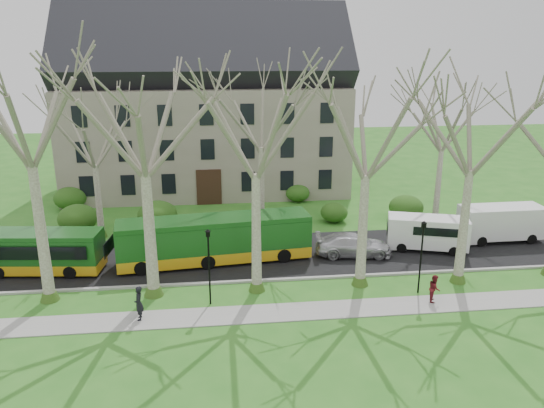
{
  "coord_description": "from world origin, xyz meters",
  "views": [
    {
      "loc": [
        -5.64,
        -27.78,
        13.97
      ],
      "look_at": [
        -2.09,
        3.0,
        4.46
      ],
      "focal_mm": 35.0,
      "sensor_mm": 36.0,
      "label": 1
    }
  ],
  "objects_px": {
    "bus_lead": "(13,251)",
    "sedan": "(353,245)",
    "bus_follow": "(215,239)",
    "pedestrian_a": "(139,303)",
    "van_b": "(501,224)",
    "pedestrian_b": "(434,288)",
    "van_a": "(427,234)"
  },
  "relations": [
    {
      "from": "bus_follow",
      "to": "pedestrian_b",
      "type": "xyz_separation_m",
      "value": [
        12.05,
        -7.07,
        -0.78
      ]
    },
    {
      "from": "sedan",
      "to": "van_a",
      "type": "relative_size",
      "value": 0.95
    },
    {
      "from": "van_a",
      "to": "pedestrian_a",
      "type": "distance_m",
      "value": 20.2
    },
    {
      "from": "van_a",
      "to": "pedestrian_b",
      "type": "relative_size",
      "value": 3.45
    },
    {
      "from": "bus_lead",
      "to": "sedan",
      "type": "height_order",
      "value": "bus_lead"
    },
    {
      "from": "bus_lead",
      "to": "pedestrian_b",
      "type": "xyz_separation_m",
      "value": [
        24.62,
        -6.85,
        -0.59
      ]
    },
    {
      "from": "van_b",
      "to": "pedestrian_b",
      "type": "relative_size",
      "value": 3.78
    },
    {
      "from": "van_a",
      "to": "van_b",
      "type": "xyz_separation_m",
      "value": [
        5.99,
        1.1,
        0.11
      ]
    },
    {
      "from": "pedestrian_a",
      "to": "pedestrian_b",
      "type": "height_order",
      "value": "pedestrian_a"
    },
    {
      "from": "van_a",
      "to": "pedestrian_b",
      "type": "xyz_separation_m",
      "value": [
        -2.61,
        -7.46,
        -0.39
      ]
    },
    {
      "from": "bus_follow",
      "to": "sedan",
      "type": "bearing_deg",
      "value": -6.72
    },
    {
      "from": "bus_follow",
      "to": "pedestrian_b",
      "type": "relative_size",
      "value": 7.97
    },
    {
      "from": "bus_follow",
      "to": "pedestrian_b",
      "type": "distance_m",
      "value": 13.99
    },
    {
      "from": "van_b",
      "to": "bus_lead",
      "type": "bearing_deg",
      "value": -177.69
    },
    {
      "from": "pedestrian_b",
      "to": "van_b",
      "type": "bearing_deg",
      "value": -25.73
    },
    {
      "from": "bus_follow",
      "to": "pedestrian_a",
      "type": "distance_m",
      "value": 8.34
    },
    {
      "from": "van_a",
      "to": "sedan",
      "type": "bearing_deg",
      "value": -157.94
    },
    {
      "from": "bus_follow",
      "to": "bus_lead",
      "type": "bearing_deg",
      "value": 174.7
    },
    {
      "from": "sedan",
      "to": "pedestrian_b",
      "type": "height_order",
      "value": "pedestrian_b"
    },
    {
      "from": "bus_follow",
      "to": "pedestrian_a",
      "type": "height_order",
      "value": "bus_follow"
    },
    {
      "from": "van_a",
      "to": "pedestrian_b",
      "type": "height_order",
      "value": "van_a"
    },
    {
      "from": "van_b",
      "to": "pedestrian_a",
      "type": "height_order",
      "value": "van_b"
    },
    {
      "from": "bus_lead",
      "to": "pedestrian_a",
      "type": "height_order",
      "value": "bus_lead"
    },
    {
      "from": "bus_lead",
      "to": "bus_follow",
      "type": "distance_m",
      "value": 12.57
    },
    {
      "from": "sedan",
      "to": "van_b",
      "type": "height_order",
      "value": "van_b"
    },
    {
      "from": "bus_follow",
      "to": "van_b",
      "type": "height_order",
      "value": "bus_follow"
    },
    {
      "from": "bus_follow",
      "to": "van_b",
      "type": "xyz_separation_m",
      "value": [
        20.64,
        1.48,
        -0.27
      ]
    },
    {
      "from": "sedan",
      "to": "bus_lead",
      "type": "bearing_deg",
      "value": 97.13
    },
    {
      "from": "van_b",
      "to": "pedestrian_a",
      "type": "bearing_deg",
      "value": -161.13
    },
    {
      "from": "pedestrian_a",
      "to": "van_b",
      "type": "bearing_deg",
      "value": 104.31
    },
    {
      "from": "bus_follow",
      "to": "van_b",
      "type": "relative_size",
      "value": 2.11
    },
    {
      "from": "van_b",
      "to": "pedestrian_b",
      "type": "bearing_deg",
      "value": -135.77
    }
  ]
}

